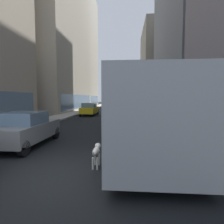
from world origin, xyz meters
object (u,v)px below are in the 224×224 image
object	(u,v)px
car_grey_wagon	(24,129)
car_black_suv	(123,106)
transit_bus	(142,108)
dalmatian_dog	(96,151)
car_yellow_taxi	(90,109)

from	to	relation	value
car_grey_wagon	car_black_suv	world-z (taller)	same
transit_bus	dalmatian_dog	xyz separation A→B (m)	(-1.75, -3.61, -1.26)
car_grey_wagon	dalmatian_dog	size ratio (longest dim) A/B	4.24
transit_bus	dalmatian_dog	size ratio (longest dim) A/B	11.98
car_grey_wagon	car_black_suv	bearing A→B (deg)	81.21
car_yellow_taxi	car_grey_wagon	bearing A→B (deg)	-90.00
transit_bus	car_yellow_taxi	size ratio (longest dim) A/B	2.65
transit_bus	car_black_suv	xyz separation A→B (m)	(-1.60, 24.67, -0.96)
transit_bus	car_black_suv	size ratio (longest dim) A/B	2.58
transit_bus	car_grey_wagon	bearing A→B (deg)	-167.80
transit_bus	dalmatian_dog	bearing A→B (deg)	-115.86
dalmatian_dog	transit_bus	bearing A→B (deg)	64.14
car_black_suv	car_yellow_taxi	distance (m)	11.18
transit_bus	car_grey_wagon	xyz separation A→B (m)	(-5.60, -1.21, -0.95)
car_black_suv	car_yellow_taxi	bearing A→B (deg)	-110.97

